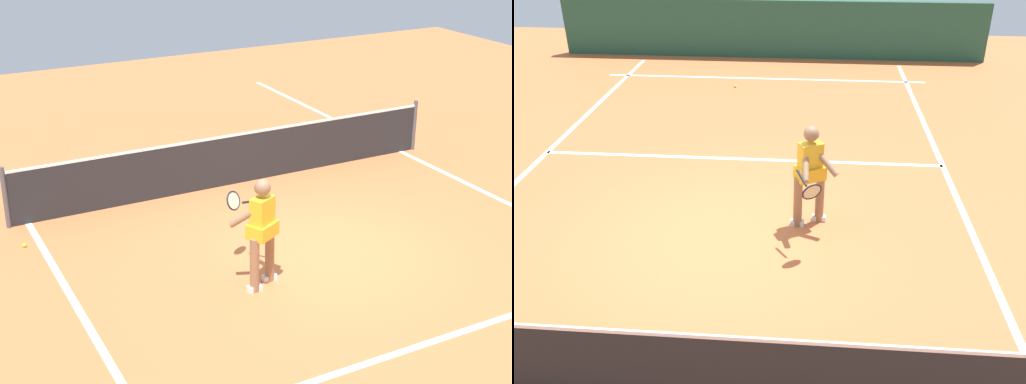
{
  "view_description": "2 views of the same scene",
  "coord_description": "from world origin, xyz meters",
  "views": [
    {
      "loc": [
        -5.61,
        -8.53,
        5.19
      ],
      "look_at": [
        -0.96,
        0.35,
        1.0
      ],
      "focal_mm": 53.6,
      "sensor_mm": 36.0,
      "label": 1
    },
    {
      "loc": [
        -1.33,
        6.61,
        4.38
      ],
      "look_at": [
        -0.79,
        0.11,
        0.83
      ],
      "focal_mm": 38.89,
      "sensor_mm": 36.0,
      "label": 2
    }
  ],
  "objects": [
    {
      "name": "court_back_wall",
      "position": [
        0.0,
        -9.88,
        0.82
      ],
      "size": [
        12.41,
        0.24,
        1.65
      ],
      "primitive_type": "cube",
      "color": "#23513D",
      "rests_on": "ground"
    },
    {
      "name": "court_net",
      "position": [
        0.0,
        2.98,
        0.48
      ],
      "size": [
        8.09,
        0.08,
        1.02
      ],
      "color": "#4C4C51",
      "rests_on": "ground"
    },
    {
      "name": "tennis_player",
      "position": [
        -1.32,
        -0.47,
        0.85
      ],
      "size": [
        0.68,
        1.13,
        1.55
      ],
      "color": "#8C6647",
      "rests_on": "ground"
    },
    {
      "name": "tennis_ball_near",
      "position": [
        0.67,
        -6.89,
        0.03
      ],
      "size": [
        0.07,
        0.07,
        0.07
      ],
      "primitive_type": "sphere",
      "color": "#D1E533",
      "rests_on": "ground"
    },
    {
      "name": "ground_plane",
      "position": [
        0.0,
        0.0,
        0.0
      ],
      "size": [
        26.48,
        26.48,
        0.0
      ],
      "primitive_type": "plane",
      "color": "#C66638"
    },
    {
      "name": "baseline_marking",
      "position": [
        0.0,
        -7.68,
        0.0
      ],
      "size": [
        8.41,
        0.1,
        0.01
      ],
      "primitive_type": "cube",
      "color": "white",
      "rests_on": "ground"
    },
    {
      "name": "sideline_left_marking",
      "position": [
        -3.7,
        0.0,
        0.0
      ],
      "size": [
        0.1,
        18.37,
        0.01
      ],
      "primitive_type": "cube",
      "color": "white",
      "rests_on": "ground"
    },
    {
      "name": "service_line_marking",
      "position": [
        0.0,
        -2.65,
        0.0
      ],
      "size": [
        7.41,
        0.1,
        0.01
      ],
      "primitive_type": "cube",
      "color": "white",
      "rests_on": "ground"
    }
  ]
}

